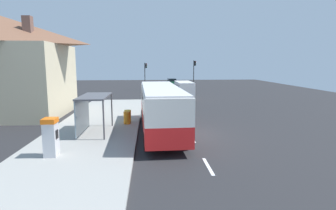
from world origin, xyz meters
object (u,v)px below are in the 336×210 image
(traffic_light_near_side, at_px, (194,70))
(bus_shelter, at_px, (90,104))
(sedan_near, at_px, (172,82))
(traffic_light_far_side, at_px, (145,72))
(recycling_bin_orange, at_px, (127,118))
(house_behind_platform, at_px, (3,65))
(white_van, at_px, (184,89))
(bus, at_px, (161,107))
(ticket_machine, at_px, (51,137))
(recycling_bin_yellow, at_px, (128,116))

(traffic_light_near_side, distance_m, bus_shelter, 32.64)
(sedan_near, bearing_deg, traffic_light_far_side, -122.95)
(recycling_bin_orange, xyz_separation_m, traffic_light_near_side, (9.70, 27.85, 2.80))
(house_behind_platform, bearing_deg, white_van, 30.50)
(bus, height_order, sedan_near, bus)
(white_van, distance_m, sedan_near, 21.23)
(white_van, distance_m, traffic_light_far_side, 14.07)
(bus, relative_size, house_behind_platform, 0.99)
(ticket_machine, bearing_deg, house_behind_platform, 123.42)
(ticket_machine, xyz_separation_m, recycling_bin_orange, (3.22, 7.25, -0.52))
(white_van, height_order, recycling_bin_orange, white_van)
(traffic_light_near_side, height_order, traffic_light_far_side, traffic_light_near_side)
(ticket_machine, relative_size, recycling_bin_yellow, 2.04)
(recycling_bin_orange, xyz_separation_m, bus_shelter, (-2.21, -2.51, 1.44))
(ticket_machine, distance_m, house_behind_platform, 15.34)
(traffic_light_far_side, height_order, bus_shelter, traffic_light_far_side)
(white_van, relative_size, traffic_light_far_side, 1.10)
(white_van, height_order, sedan_near, white_van)
(ticket_machine, bearing_deg, traffic_light_far_side, 83.14)
(recycling_bin_orange, height_order, recycling_bin_yellow, same)
(white_van, bearing_deg, recycling_bin_yellow, -113.03)
(traffic_light_far_side, bearing_deg, bus_shelter, -96.07)
(recycling_bin_yellow, distance_m, house_behind_platform, 12.93)
(sedan_near, xyz_separation_m, ticket_machine, (-9.71, -44.23, 0.38))
(sedan_near, bearing_deg, white_van, -90.26)
(sedan_near, relative_size, traffic_light_far_side, 0.94)
(sedan_near, height_order, recycling_bin_yellow, sedan_near)
(recycling_bin_orange, distance_m, recycling_bin_yellow, 0.70)
(recycling_bin_orange, bearing_deg, white_van, 67.89)
(ticket_machine, bearing_deg, recycling_bin_orange, 66.08)
(sedan_near, distance_m, recycling_bin_orange, 37.54)
(white_van, distance_m, recycling_bin_orange, 17.02)
(house_behind_platform, distance_m, bus_shelter, 12.31)
(house_behind_platform, bearing_deg, ticket_machine, -56.58)
(bus_shelter, bearing_deg, house_behind_platform, 140.03)
(ticket_machine, xyz_separation_m, recycling_bin_yellow, (3.22, 7.95, -0.52))
(sedan_near, bearing_deg, ticket_machine, -102.39)
(house_behind_platform, bearing_deg, bus_shelter, -39.97)
(ticket_machine, relative_size, traffic_light_near_side, 0.37)
(recycling_bin_orange, relative_size, bus_shelter, 0.24)
(traffic_light_far_side, bearing_deg, ticket_machine, -96.86)
(sedan_near, relative_size, recycling_bin_orange, 4.72)
(sedan_near, height_order, traffic_light_far_side, traffic_light_far_side)
(bus_shelter, bearing_deg, sedan_near, 77.56)
(recycling_bin_yellow, bearing_deg, house_behind_platform, 158.39)
(sedan_near, bearing_deg, traffic_light_near_side, -70.67)
(recycling_bin_orange, xyz_separation_m, recycling_bin_yellow, (0.00, 0.70, 0.00))
(bus, bearing_deg, recycling_bin_yellow, 129.97)
(traffic_light_near_side, bearing_deg, ticket_machine, -110.20)
(ticket_machine, height_order, traffic_light_near_side, traffic_light_near_side)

